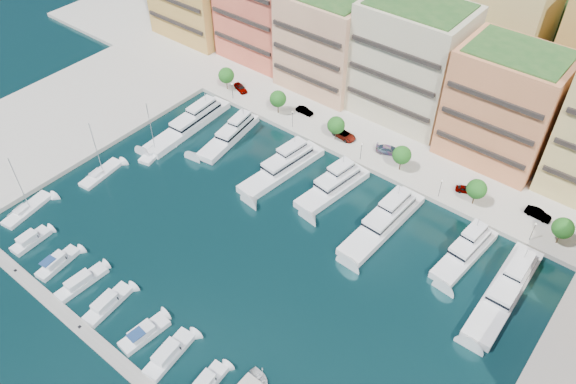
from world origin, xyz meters
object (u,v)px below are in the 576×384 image
Objects in this scene: tree_3 at (402,155)px; lamppost_2 at (361,149)px; yacht_4 at (385,221)px; cruiser_5 at (169,354)px; yacht_0 at (191,122)px; cruiser_4 at (144,334)px; yacht_1 at (231,134)px; sailboat_0 at (27,210)px; lamppost_4 at (534,229)px; car_2 at (344,134)px; yacht_6 at (507,288)px; lamppost_1 at (292,117)px; sailboat_2 at (154,153)px; tender_0 at (260,378)px; car_4 at (466,189)px; cruiser_2 at (81,283)px; cruiser_3 at (108,304)px; lamppost_3 at (441,186)px; cruiser_1 at (57,263)px; tree_1 at (278,99)px; tree_0 at (226,75)px; tree_5 at (563,228)px; car_1 at (304,111)px; sailboat_1 at (101,174)px; car_0 at (241,88)px; tree_2 at (336,125)px; tree_4 at (477,189)px; cruiser_0 at (30,241)px; yacht_3 at (335,185)px; lamppost_0 at (232,89)px; yacht_5 at (467,250)px; car_5 at (538,214)px.

tree_3 is 8.37m from lamppost_2.
yacht_4 is 2.37× the size of cruiser_5.
yacht_0 is 2.88× the size of cruiser_4.
yacht_1 is 1.41× the size of sailboat_0.
lamppost_4 is 43.19m from car_2.
lamppost_1 is at bearing 166.90° from yacht_6.
lamppost_1 and lamppost_2 have the same top height.
sailboat_2 is 3.45× the size of tender_0.
car_2 is 28.42m from car_4.
cruiser_2 and cruiser_3 have the same top height.
cruiser_1 is at bearing -127.98° from lamppost_3.
tree_0 is at bearing 180.00° from tree_1.
cruiser_3 is at bearing 0.04° from cruiser_1.
tree_5 is 1.36× the size of car_1.
sailboat_1 is (-52.47, -24.13, -0.78)m from yacht_4.
car_1 is (-59.13, 3.59, -3.06)m from tree_5.
lamppost_2 is at bearing -75.04° from car_0.
yacht_4 is 37.24m from car_1.
car_0 reaches higher than cruiser_2.
tree_2 reaches higher than yacht_4.
cruiser_2 is (-42.82, -58.10, -4.20)m from tree_4.
tender_0 is 58.80m from car_2.
cruiser_0 is at bearing -113.99° from tree_2.
yacht_0 is 3.31× the size of cruiser_0.
car_0 is at bearing 96.52° from car_1.
tree_3 is 13.99m from car_4.
cruiser_1 is at bearing -179.95° from cruiser_2.
yacht_3 is (0.61, -10.03, -2.62)m from lamppost_2.
yacht_1 is at bearing -129.76° from lamppost_1.
cruiser_0 is at bearing -141.82° from tree_5.
lamppost_0 is 54.00m from lamppost_3.
car_2 is at bearing 159.02° from yacht_5.
tree_0 is at bearing 91.43° from sailboat_1.
car_1 reaches higher than cruiser_4.
car_1 reaches higher than cruiser_1.
cruiser_5 is at bearing -38.77° from sailboat_2.
tree_3 is 1.35× the size of lamppost_1.
cruiser_0 is (-7.05, -45.20, -0.54)m from yacht_1.
car_0 is at bearing 173.32° from tree_1.
tree_5 is 78.22m from yacht_0.
lamppost_1 reaches higher than cruiser_2.
sailboat_2 reaches higher than cruiser_3.
cruiser_2 is 82.31m from car_5.
yacht_4 is at bearing 76.09° from cruiser_5.
tree_1 is at bearing 109.87° from cruiser_4.
yacht_0 is at bearing 104.48° from cruiser_1.
cruiser_2 is at bearing 176.34° from car_2.
yacht_5 is at bearing -103.42° from car_2.
car_4 is at bearing 52.04° from cruiser_1.
tree_4 is (32.00, 0.00, 0.00)m from tree_2.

